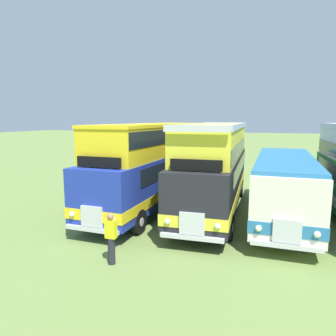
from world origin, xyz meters
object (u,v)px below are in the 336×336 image
bus_second_in_row (215,166)px  bus_first_in_row (150,162)px  bus_third_in_row (284,183)px  marshal_person (111,238)px

bus_second_in_row → bus_first_in_row: bearing=-172.4°
bus_third_in_row → marshal_person: 8.80m
bus_second_in_row → marshal_person: bearing=-106.0°
bus_first_in_row → bus_third_in_row: bus_first_in_row is taller
marshal_person → bus_second_in_row: bearing=74.0°
bus_second_in_row → bus_third_in_row: bearing=-5.9°
bus_first_in_row → bus_second_in_row: 3.40m
bus_first_in_row → bus_second_in_row: bearing=7.6°
bus_first_in_row → bus_second_in_row: size_ratio=0.99×
bus_first_in_row → bus_third_in_row: size_ratio=1.11×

